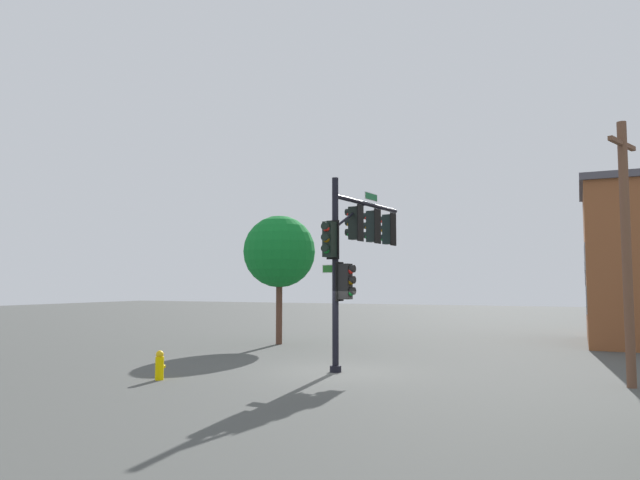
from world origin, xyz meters
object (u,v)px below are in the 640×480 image
object	(u,v)px
signal_pole_assembly	(355,244)
tree_near	(279,252)
utility_pole	(626,246)
fire_hydrant	(160,365)

from	to	relation	value
signal_pole_assembly	tree_near	size ratio (longest dim) A/B	1.04
utility_pole	fire_hydrant	world-z (taller)	utility_pole
fire_hydrant	signal_pole_assembly	bearing A→B (deg)	-42.32
signal_pole_assembly	utility_pole	bearing A→B (deg)	-94.21
tree_near	signal_pole_assembly	bearing A→B (deg)	-133.60
utility_pole	tree_near	world-z (taller)	utility_pole
signal_pole_assembly	tree_near	bearing A→B (deg)	46.40
signal_pole_assembly	utility_pole	size ratio (longest dim) A/B	0.86
utility_pole	tree_near	size ratio (longest dim) A/B	1.21
utility_pole	fire_hydrant	distance (m)	13.24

